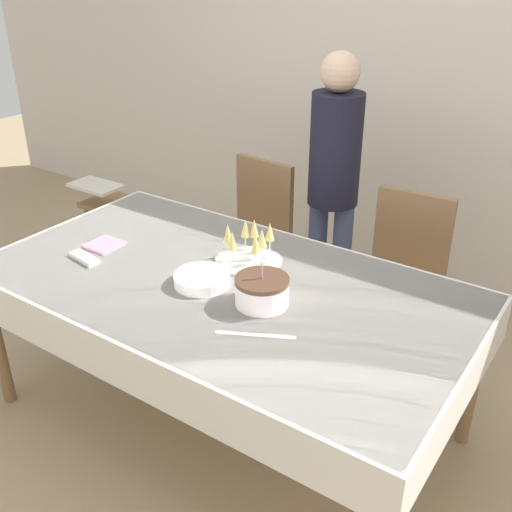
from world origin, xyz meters
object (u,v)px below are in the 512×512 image
Objects in this scene: plate_stack_dessert at (236,261)px; gift_bag at (28,299)px; plate_stack_main at (202,279)px; dining_chair_far_left at (253,234)px; champagne_tray at (250,243)px; high_chair at (109,213)px; dining_chair_far_right at (401,277)px; birthday_cake at (262,291)px; person_standing at (334,171)px.

plate_stack_dessert is 1.62m from gift_bag.
plate_stack_main reaches higher than gift_bag.
dining_chair_far_left reaches higher than champagne_tray.
dining_chair_far_left is 1.09m from plate_stack_main.
high_chair is at bearing -168.47° from dining_chair_far_left.
gift_bag is at bearing -156.24° from dining_chair_far_right.
dining_chair_far_left is at bearing 126.42° from birthday_cake.
birthday_cake is 0.30m from plate_stack_main.
high_chair is (-1.44, -0.37, -0.47)m from person_standing.
birthday_cake is at bearing -47.66° from champagne_tray.
plate_stack_main is (-0.05, -0.28, -0.07)m from champagne_tray.
plate_stack_dessert is 0.92m from person_standing.
plate_stack_dessert is 0.64× the size of gift_bag.
dining_chair_far_left is at bearing -159.61° from person_standing.
person_standing is 5.56× the size of gift_bag.
dining_chair_far_left reaches higher than gift_bag.
champagne_tray is at bearing -88.08° from person_standing.
gift_bag is at bearing 176.35° from plate_stack_main.
dining_chair_far_left is at bearing 39.61° from gift_bag.
birthday_cake is at bearing 2.35° from plate_stack_main.
plate_stack_dessert is at bearing 85.78° from plate_stack_main.
dining_chair_far_right reaches higher than champagne_tray.
person_standing reaches higher than birthday_cake.
birthday_cake is 1.16m from person_standing.
plate_stack_main is 1.30× the size of plate_stack_dessert.
champagne_tray reaches higher than plate_stack_main.
dining_chair_far_right is at bearing 23.76° from gift_bag.
high_chair is (-1.01, -0.21, -0.04)m from dining_chair_far_left.
champagne_tray reaches higher than plate_stack_dessert.
birthday_cake reaches higher than plate_stack_dessert.
plate_stack_main is 0.15× the size of person_standing.
plate_stack_dessert reaches higher than high_chair.
dining_chair_far_right is 4.37× the size of birthday_cake.
dining_chair_far_right reaches higher than plate_stack_main.
person_standing reaches higher than gift_bag.
high_chair is at bearing 86.29° from gift_bag.
birthday_cake is 0.37m from champagne_tray.
gift_bag is at bearing -93.71° from high_chair.
dining_chair_far_left is 3.99× the size of plate_stack_main.
person_standing is (-0.50, 0.16, 0.43)m from dining_chair_far_right.
champagne_tray is at bearing -124.58° from dining_chair_far_right.
birthday_cake reaches higher than gift_bag.
dining_chair_far_right is 0.90m from champagne_tray.
birthday_cake is 0.76× the size of gift_bag.
birthday_cake reaches higher than plate_stack_main.
dining_chair_far_left is at bearing 11.53° from high_chair.
person_standing is (-0.28, 1.12, 0.13)m from birthday_cake.
birthday_cake is at bearing -23.55° from high_chair.
birthday_cake is 0.76× the size of champagne_tray.
person_standing is 1.98m from gift_bag.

